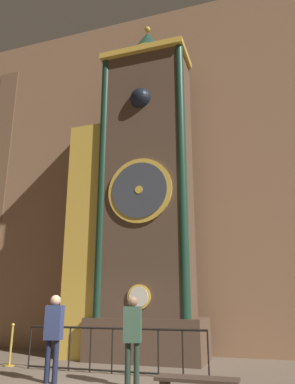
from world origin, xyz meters
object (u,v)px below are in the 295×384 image
at_px(clock_tower, 136,198).
at_px(stanchion_post, 10,352).
at_px(visitor_far, 132,331).
at_px(visitor_near, 54,329).

height_order(clock_tower, stanchion_post, clock_tower).
distance_m(clock_tower, stanchion_post, 5.39).
bearing_deg(visitor_far, clock_tower, 97.22).
xyz_separation_m(visitor_far, stanchion_post, (-3.78, 1.33, -0.66)).
bearing_deg(visitor_near, clock_tower, 70.99).
relative_size(visitor_far, stanchion_post, 1.62).
height_order(visitor_near, stanchion_post, visitor_near).
relative_size(clock_tower, visitor_far, 6.56).
distance_m(visitor_near, visitor_far, 1.67).
relative_size(clock_tower, stanchion_post, 10.66).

